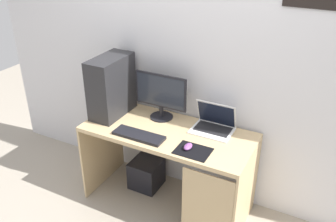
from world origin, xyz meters
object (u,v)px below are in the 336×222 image
object	(u,v)px
laptop	(214,125)
mouse_left	(188,147)
keyboard	(139,135)
subwoofer	(146,173)
pc_tower	(111,86)
monitor	(161,95)

from	to	relation	value
laptop	mouse_left	world-z (taller)	laptop
mouse_left	laptop	bearing A→B (deg)	79.87
keyboard	subwoofer	xyz separation A→B (m)	(-0.12, 0.30, -0.62)
pc_tower	subwoofer	distance (m)	0.91
keyboard	mouse_left	size ratio (longest dim) A/B	4.38
monitor	mouse_left	xyz separation A→B (m)	(0.41, -0.34, -0.19)
mouse_left	subwoofer	bearing A→B (deg)	152.97
pc_tower	keyboard	world-z (taller)	pc_tower
monitor	keyboard	world-z (taller)	monitor
monitor	laptop	world-z (taller)	monitor
monitor	mouse_left	size ratio (longest dim) A/B	4.86
subwoofer	mouse_left	bearing A→B (deg)	-27.03
monitor	keyboard	size ratio (longest dim) A/B	1.11
pc_tower	monitor	size ratio (longest dim) A/B	1.11
keyboard	mouse_left	xyz separation A→B (m)	(0.42, 0.02, 0.01)
keyboard	laptop	bearing A→B (deg)	37.84
laptop	mouse_left	xyz separation A→B (m)	(-0.06, -0.35, -0.02)
monitor	laptop	bearing A→B (deg)	2.19
monitor	pc_tower	bearing A→B (deg)	-163.85
monitor	subwoofer	world-z (taller)	monitor
keyboard	mouse_left	distance (m)	0.42
mouse_left	subwoofer	xyz separation A→B (m)	(-0.54, 0.28, -0.63)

